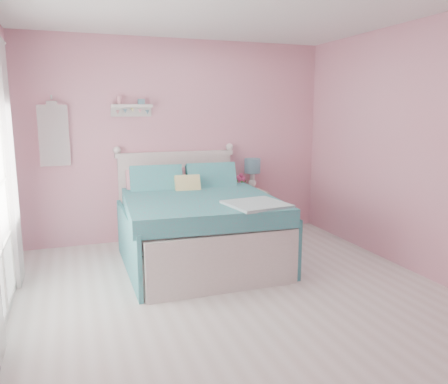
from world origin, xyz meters
TOP-DOWN VIEW (x-y plane):
  - floor at (0.00, 0.00)m, footprint 4.50×4.50m
  - room_shell at (0.00, 0.00)m, footprint 4.50×4.50m
  - bed at (-0.07, 1.24)m, footprint 1.68×2.05m
  - nightstand at (0.91, 2.02)m, footprint 0.42×0.42m
  - table_lamp at (0.97, 2.07)m, footprint 0.22×0.22m
  - vase at (0.81, 2.08)m, footprint 0.17×0.17m
  - teacup at (0.83, 1.90)m, footprint 0.10×0.10m
  - roses at (0.80, 2.07)m, footprint 0.14×0.11m
  - wall_shelf at (-0.63, 2.19)m, footprint 0.50×0.15m
  - hanging_dress at (-1.55, 2.18)m, footprint 0.34×0.03m
  - curtain_far at (-1.92, 1.14)m, footprint 0.04×0.40m

SIDE VIEW (x-z plane):
  - floor at x=0.00m, z-range 0.00..0.00m
  - nightstand at x=0.91m, z-range 0.00..0.61m
  - bed at x=-0.07m, z-range -0.18..0.98m
  - teacup at x=0.83m, z-range 0.61..0.68m
  - vase at x=0.81m, z-range 0.61..0.75m
  - roses at x=0.80m, z-range 0.73..0.85m
  - table_lamp at x=0.97m, z-range 0.69..1.13m
  - curtain_far at x=-1.92m, z-range 0.02..2.34m
  - hanging_dress at x=-1.55m, z-range 1.04..1.76m
  - room_shell at x=0.00m, z-range -0.67..3.83m
  - wall_shelf at x=-0.63m, z-range 1.61..1.86m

